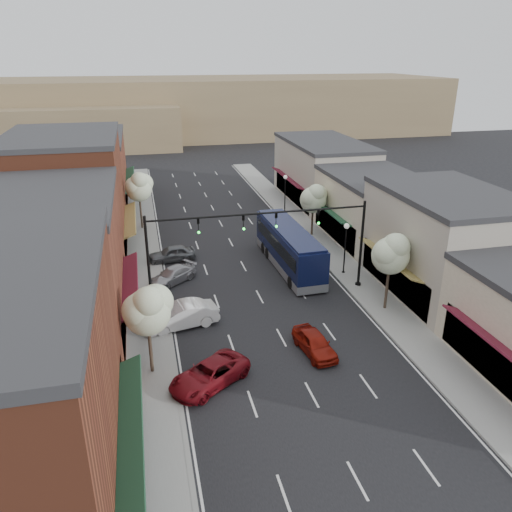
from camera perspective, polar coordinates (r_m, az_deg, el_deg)
ground at (r=31.24m, az=3.94°, el=-11.16°), size 160.00×160.00×0.00m
sidewalk_left at (r=46.59m, az=-12.77°, el=0.15°), size 2.80×73.00×0.15m
sidewalk_right at (r=49.39m, az=7.05°, el=1.83°), size 2.80×73.00×0.15m
curb_left at (r=46.60m, az=-11.06°, el=0.30°), size 0.25×73.00×0.17m
curb_right at (r=48.94m, az=5.51°, el=1.70°), size 0.25×73.00×0.17m
bldg_left_midnear at (r=33.86m, az=-22.80°, el=-1.27°), size 10.14×14.10×9.40m
bldg_left_midfar at (r=46.78m, az=-20.56°, el=6.26°), size 10.14×14.10×10.90m
bldg_left_far at (r=62.52m, az=-18.87°, el=9.07°), size 10.14×18.10×8.40m
bldg_right_midnear at (r=39.98m, az=20.64°, el=1.39°), size 9.14×12.10×7.90m
bldg_right_midfar at (r=50.02m, az=13.15°, el=5.40°), size 9.14×12.10×6.40m
bldg_right_far at (r=62.32m, az=7.61°, el=9.54°), size 9.14×16.10×7.40m
hill_far at (r=115.66m, az=-9.58°, el=16.42°), size 120.00×30.00×12.00m
hill_near at (r=105.06m, az=-23.07°, el=13.35°), size 50.00×20.00×8.00m
signal_mast_right at (r=37.70m, az=8.78°, el=2.54°), size 8.22×0.46×7.00m
signal_mast_left at (r=35.23m, az=-8.48°, el=1.13°), size 8.22×0.46×7.00m
tree_right_near at (r=35.46m, az=15.26°, el=0.41°), size 2.85×2.65×5.95m
tree_right_far at (r=49.46m, az=6.63°, el=6.65°), size 2.85×2.65×5.43m
tree_left_near at (r=27.96m, az=-12.28°, el=-5.89°), size 2.85×2.65×5.69m
tree_left_far at (r=52.31m, az=-13.22°, el=7.77°), size 2.85×2.65×6.13m
lamp_post_near at (r=41.22m, az=10.21°, el=1.79°), size 0.44×0.44×4.44m
lamp_post_far at (r=56.94m, az=3.36°, el=7.81°), size 0.44×0.44×4.44m
coach_bus at (r=42.42m, az=3.79°, el=1.04°), size 2.92×11.69×3.55m
red_hatchback at (r=31.20m, az=6.71°, el=-9.84°), size 2.11×4.13×1.35m
parked_car_a at (r=28.44m, az=-5.35°, el=-13.32°), size 5.23×4.58×1.34m
parked_car_b at (r=33.99m, az=-8.61°, el=-6.76°), size 5.28×2.74×1.66m
parked_car_c at (r=40.51m, az=-9.52°, el=-2.19°), size 4.42×4.00×1.24m
parked_car_d at (r=44.63m, az=-9.58°, el=0.27°), size 4.27×2.13×1.40m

